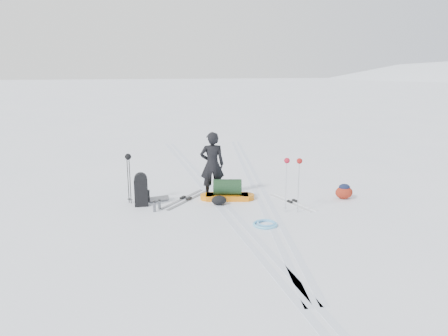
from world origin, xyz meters
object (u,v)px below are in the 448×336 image
(skier, at_px, (212,165))
(pulk_sled, at_px, (227,192))
(expedition_rucksack, at_px, (143,190))
(ski_poles_black, at_px, (128,163))

(skier, height_order, pulk_sled, skier)
(expedition_rucksack, bearing_deg, ski_poles_black, 144.49)
(skier, relative_size, expedition_rucksack, 2.01)
(pulk_sled, bearing_deg, expedition_rucksack, -167.27)
(pulk_sled, height_order, ski_poles_black, ski_poles_black)
(ski_poles_black, bearing_deg, pulk_sled, -8.66)
(skier, bearing_deg, ski_poles_black, 8.22)
(pulk_sled, xyz_separation_m, expedition_rucksack, (-2.14, -0.06, 0.18))
(pulk_sled, bearing_deg, ski_poles_black, -173.41)
(pulk_sled, bearing_deg, skier, 147.56)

